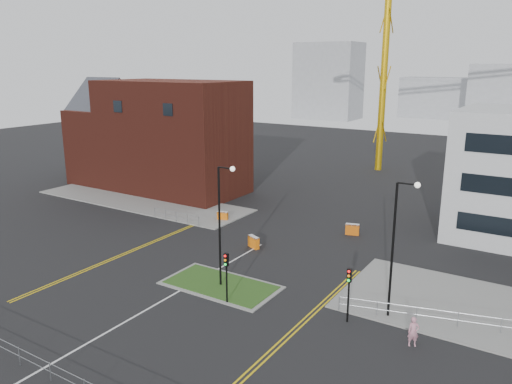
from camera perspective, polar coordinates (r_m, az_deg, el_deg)
ground at (r=33.72m, az=-15.23°, el=-14.41°), size 200.00×200.00×0.00m
pavement_left at (r=61.42m, az=-12.98°, el=-0.96°), size 28.00×8.00×0.12m
island_kerb at (r=37.76m, az=-4.06°, el=-10.58°), size 8.60×4.60×0.08m
grass_island at (r=37.75m, az=-4.06°, el=-10.55°), size 8.00×4.00×0.12m
brick_building at (r=66.31m, az=-11.48°, el=6.24°), size 24.20×10.07×14.24m
streetlamp_island at (r=35.70m, az=-3.93°, el=-2.82°), size 1.46×0.36×9.18m
streetlamp_right_near at (r=32.38m, az=15.80°, el=-5.19°), size 1.46×0.36×9.18m
traffic_light_island at (r=34.16m, az=-3.41°, el=-8.71°), size 0.28×0.33×3.65m
traffic_light_right at (r=32.29m, az=10.57°, el=-10.38°), size 0.28×0.33×3.65m
railing_front at (r=30.25m, az=-24.04°, el=-17.12°), size 24.05×0.05×1.10m
railing_left at (r=52.47m, az=-9.12°, el=-2.63°), size 6.05×0.05×1.10m
railing_right at (r=34.57m, az=26.27°, el=-13.27°), size 19.05×5.05×1.10m
centre_line at (r=34.91m, az=-12.77°, el=-13.19°), size 0.15×30.00×0.01m
yellow_left_a at (r=45.94m, az=-13.78°, el=-6.35°), size 0.12×24.00×0.01m
yellow_left_b at (r=45.74m, az=-13.51°, el=-6.43°), size 0.12×24.00×0.01m
yellow_right_a at (r=32.73m, az=4.81°, el=-14.84°), size 0.12×20.00×0.01m
yellow_right_b at (r=32.62m, az=5.30°, el=-14.97°), size 0.12×20.00×0.01m
skyline_a at (r=152.89m, az=8.27°, el=12.43°), size 18.00×12.00×22.00m
skyline_d at (r=162.67m, az=21.68°, el=9.93°), size 30.00×12.00×12.00m
pedestrian at (r=31.43m, az=17.55°, el=-14.98°), size 0.78×0.70×1.80m
barrier_left at (r=52.53m, az=-3.84°, el=-2.71°), size 1.21×0.72×0.97m
barrier_mid at (r=44.79m, az=-0.27°, el=-5.68°), size 1.33×0.92×1.07m
barrier_right at (r=48.96m, az=10.95°, el=-4.16°), size 1.36×0.76×1.09m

